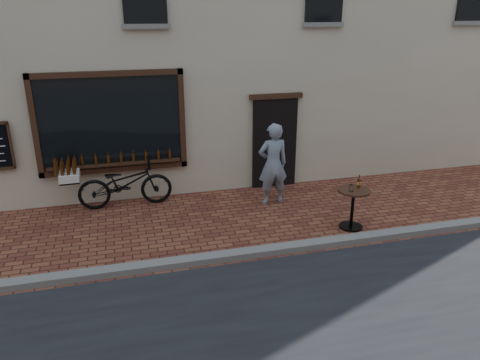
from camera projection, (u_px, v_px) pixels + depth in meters
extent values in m
plane|color=#5C271D|center=(234.00, 264.00, 8.20)|extent=(90.00, 90.00, 0.00)
cube|color=slate|center=(232.00, 255.00, 8.36)|extent=(90.00, 0.25, 0.12)
cube|color=black|center=(111.00, 123.00, 10.22)|extent=(3.00, 0.06, 2.00)
cube|color=black|center=(106.00, 74.00, 9.83)|extent=(3.24, 0.10, 0.12)
cube|color=black|center=(116.00, 169.00, 10.57)|extent=(3.24, 0.10, 0.12)
cube|color=black|center=(34.00, 128.00, 9.82)|extent=(0.12, 0.10, 2.24)
cube|color=black|center=(182.00, 119.00, 10.58)|extent=(0.12, 0.10, 2.24)
cube|color=black|center=(115.00, 164.00, 10.48)|extent=(2.90, 0.16, 0.05)
cube|color=black|center=(274.00, 143.00, 11.41)|extent=(1.10, 0.10, 2.20)
cube|color=black|center=(276.00, 96.00, 10.98)|extent=(1.30, 0.10, 0.12)
cylinder|color=#3D1C07|center=(55.00, 164.00, 10.14)|extent=(0.06, 0.06, 0.19)
cylinder|color=#3D1C07|center=(69.00, 163.00, 10.20)|extent=(0.06, 0.06, 0.19)
cylinder|color=#3D1C07|center=(82.00, 162.00, 10.27)|extent=(0.06, 0.06, 0.19)
cylinder|color=#3D1C07|center=(95.00, 161.00, 10.34)|extent=(0.06, 0.06, 0.19)
cylinder|color=#3D1C07|center=(108.00, 160.00, 10.41)|extent=(0.06, 0.06, 0.19)
cylinder|color=#3D1C07|center=(121.00, 159.00, 10.47)|extent=(0.06, 0.06, 0.19)
cylinder|color=#3D1C07|center=(134.00, 158.00, 10.54)|extent=(0.06, 0.06, 0.19)
cylinder|color=#3D1C07|center=(146.00, 157.00, 10.61)|extent=(0.06, 0.06, 0.19)
cylinder|color=#3D1C07|center=(158.00, 156.00, 10.67)|extent=(0.06, 0.06, 0.19)
cylinder|color=#3D1C07|center=(170.00, 155.00, 10.74)|extent=(0.06, 0.06, 0.19)
imported|color=black|center=(125.00, 183.00, 10.41)|extent=(2.06, 0.74, 1.08)
cube|color=black|center=(70.00, 180.00, 10.05)|extent=(0.41, 0.58, 0.04)
cube|color=silver|center=(70.00, 175.00, 10.02)|extent=(0.41, 0.60, 0.17)
cylinder|color=#3D1C07|center=(74.00, 169.00, 9.78)|extent=(0.07, 0.07, 0.23)
cylinder|color=#3D1C07|center=(68.00, 170.00, 9.75)|extent=(0.07, 0.07, 0.23)
cylinder|color=#3D1C07|center=(62.00, 170.00, 9.72)|extent=(0.07, 0.07, 0.23)
cylinder|color=#3D1C07|center=(56.00, 171.00, 9.69)|extent=(0.07, 0.07, 0.23)
cylinder|color=#3D1C07|center=(74.00, 167.00, 9.91)|extent=(0.07, 0.07, 0.23)
cylinder|color=#3D1C07|center=(68.00, 168.00, 9.88)|extent=(0.07, 0.07, 0.23)
cylinder|color=#3D1C07|center=(62.00, 168.00, 9.85)|extent=(0.07, 0.07, 0.23)
cylinder|color=#3D1C07|center=(56.00, 169.00, 9.82)|extent=(0.07, 0.07, 0.23)
cylinder|color=#3D1C07|center=(75.00, 165.00, 10.04)|extent=(0.07, 0.07, 0.23)
cylinder|color=#3D1C07|center=(69.00, 165.00, 10.01)|extent=(0.07, 0.07, 0.23)
cylinder|color=#3D1C07|center=(63.00, 166.00, 9.98)|extent=(0.07, 0.07, 0.23)
cylinder|color=#3D1C07|center=(57.00, 166.00, 9.95)|extent=(0.07, 0.07, 0.23)
cylinder|color=#3D1C07|center=(75.00, 163.00, 10.17)|extent=(0.07, 0.07, 0.23)
cylinder|color=black|center=(351.00, 226.00, 9.56)|extent=(0.47, 0.47, 0.03)
cylinder|color=black|center=(352.00, 209.00, 9.42)|extent=(0.06, 0.06, 0.75)
cylinder|color=black|center=(354.00, 191.00, 9.28)|extent=(0.65, 0.65, 0.04)
cylinder|color=gold|center=(359.00, 183.00, 9.33)|extent=(0.07, 0.07, 0.06)
cylinder|color=white|center=(351.00, 188.00, 9.16)|extent=(0.08, 0.08, 0.14)
imported|color=gray|center=(273.00, 164.00, 10.44)|extent=(0.69, 0.47, 1.87)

